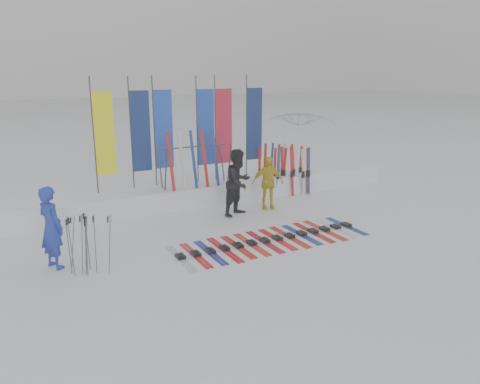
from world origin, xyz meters
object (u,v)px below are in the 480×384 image
person_black (239,182)px  tent_canopy (299,143)px  person_blue (51,228)px  person_yellow (268,183)px  ski_rack (195,160)px  ski_row (271,240)px

person_black → tent_canopy: (4.38, 3.38, 0.31)m
person_blue → person_yellow: person_blue is taller
person_blue → person_black: size_ratio=0.93×
person_yellow → ski_rack: bearing=161.5°
person_black → ski_row: (-0.28, -2.23, -0.90)m
person_black → person_yellow: person_black is taller
tent_canopy → ski_row: bearing=-129.8°
tent_canopy → ski_rack: tent_canopy is taller
ski_row → ski_rack: 3.92m
person_black → ski_rack: bearing=91.8°
person_blue → person_black: (5.05, 1.43, 0.07)m
person_black → tent_canopy: tent_canopy is taller
person_yellow → tent_canopy: size_ratio=0.57×
ski_rack → ski_row: bearing=-83.6°
person_blue → tent_canopy: bearing=-88.9°
ski_row → person_blue: bearing=170.5°
person_yellow → ski_row: person_yellow is taller
ski_row → tent_canopy: bearing=50.2°
tent_canopy → ski_row: size_ratio=0.58×
person_yellow → tent_canopy: (3.36, 3.26, 0.46)m
person_yellow → ski_row: bearing=-100.1°
tent_canopy → person_blue: bearing=-153.0°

